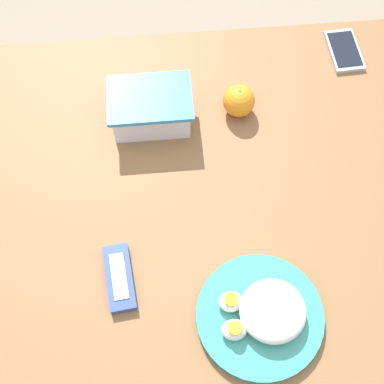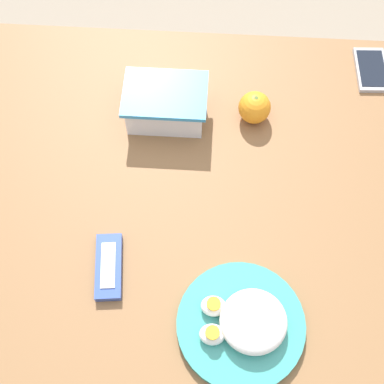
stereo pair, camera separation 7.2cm
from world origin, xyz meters
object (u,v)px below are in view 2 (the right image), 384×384
food_container (165,106)px  cell_phone (370,70)px  candy_bar (108,267)px  orange_fruit (254,107)px  rice_plate (243,323)px

food_container → cell_phone: food_container is taller
cell_phone → candy_bar: bearing=-136.6°
cell_phone → orange_fruit: bearing=-151.9°
orange_fruit → rice_plate: bearing=-91.8°
food_container → orange_fruit: size_ratio=2.52×
orange_fruit → rice_plate: 0.47m
rice_plate → cell_phone: bearing=64.8°
food_container → cell_phone: size_ratio=1.38×
food_container → rice_plate: 0.49m
food_container → candy_bar: food_container is taller
rice_plate → candy_bar: bearing=159.8°
food_container → cell_phone: (0.47, 0.15, -0.03)m
rice_plate → cell_phone: size_ratio=1.82×
rice_plate → cell_phone: rice_plate is taller
rice_plate → cell_phone: 0.68m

